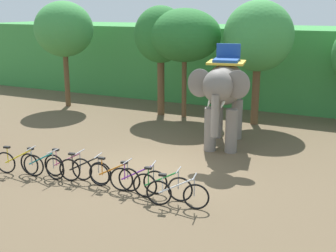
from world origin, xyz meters
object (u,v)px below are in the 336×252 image
object	(u,v)px
tree_far_right	(258,37)
bike_pink	(68,166)
tree_center	(161,35)
bike_orange	(114,176)
tree_left	(64,29)
bike_yellow	(19,163)
bike_black	(85,171)
bike_white	(177,194)
bike_purple	(138,180)
tree_center_left	(185,35)
bike_teal	(42,165)
bike_green	(162,186)
elephant	(224,89)

from	to	relation	value
tree_far_right	bike_pink	xyz separation A→B (m)	(-3.40, -8.95, -3.50)
tree_center	bike_orange	distance (m)	9.88
tree_left	tree_center	bearing A→B (deg)	4.33
tree_far_right	bike_yellow	bearing A→B (deg)	-117.87
tree_center	tree_left	bearing A→B (deg)	-175.67
bike_black	bike_white	xyz separation A→B (m)	(3.20, -0.33, 0.00)
bike_black	bike_purple	distance (m)	1.80
bike_yellow	bike_pink	size ratio (longest dim) A/B	0.99
bike_pink	bike_black	world-z (taller)	same
bike_pink	bike_yellow	bearing A→B (deg)	-164.65
tree_far_right	bike_black	xyz separation A→B (m)	(-2.71, -9.02, -3.50)
tree_center_left	bike_teal	xyz separation A→B (m)	(-0.78, -9.07, -3.46)
tree_left	bike_pink	world-z (taller)	tree_left
bike_orange	bike_purple	bearing A→B (deg)	4.03
tree_far_right	bike_black	world-z (taller)	tree_far_right
tree_center	bike_black	world-z (taller)	tree_center
bike_yellow	bike_white	bearing A→B (deg)	0.22
tree_center_left	bike_orange	bearing A→B (deg)	-79.06
bike_pink	bike_purple	size ratio (longest dim) A/B	1.02
bike_teal	bike_purple	distance (m)	3.27
bike_purple	bike_pink	bearing A→B (deg)	179.71
tree_left	tree_far_right	bearing A→B (deg)	3.57
tree_center_left	bike_teal	size ratio (longest dim) A/B	2.97
tree_left	bike_white	distance (m)	14.07
tree_left	tree_center_left	bearing A→B (deg)	4.04
tree_center	bike_black	size ratio (longest dim) A/B	3.07
tree_center_left	bike_purple	distance (m)	9.78
tree_far_right	bike_pink	size ratio (longest dim) A/B	3.17
tree_center_left	bike_white	xyz separation A→B (m)	(3.88, -9.19, -3.46)
tree_center	bike_green	bearing A→B (deg)	-63.06
bike_pink	bike_orange	world-z (taller)	same
bike_yellow	tree_left	bearing A→B (deg)	119.64
tree_center	tree_center_left	world-z (taller)	tree_center
tree_far_right	elephant	xyz separation A→B (m)	(-0.18, -3.83, -1.68)
tree_far_right	bike_yellow	size ratio (longest dim) A/B	3.21
tree_left	bike_orange	size ratio (longest dim) A/B	3.17
tree_left	elephant	distance (m)	10.42
elephant	bike_purple	xyz separation A→B (m)	(-0.73, -5.13, -1.82)
tree_far_right	elephant	distance (m)	4.18
bike_pink	bike_white	distance (m)	3.91
bike_yellow	bike_purple	xyz separation A→B (m)	(4.04, 0.41, 0.00)
tree_left	bike_orange	bearing A→B (deg)	-45.49
bike_yellow	bike_pink	world-z (taller)	same
tree_far_right	bike_pink	bearing A→B (deg)	-110.83
bike_yellow	bike_purple	distance (m)	4.06
tree_center	bike_orange	world-z (taller)	tree_center
bike_purple	bike_white	bearing A→B (deg)	-15.69
bike_yellow	bike_white	size ratio (longest dim) A/B	1.00
tree_center_left	elephant	world-z (taller)	tree_center_left
tree_far_right	bike_pink	distance (m)	10.19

